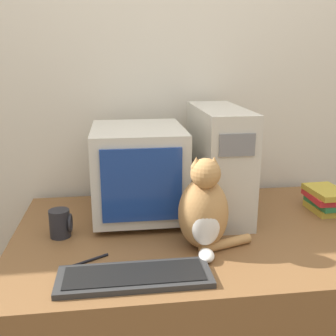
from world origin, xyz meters
The scene contains 9 objects.
wall_back centered at (0.00, 0.96, 1.25)m, with size 7.00×0.05×2.50m.
desk centered at (0.00, 0.45, 0.36)m, with size 1.41×0.89×0.73m.
crt_monitor centered at (-0.22, 0.62, 0.92)m, with size 0.36×0.42×0.37m.
computer_tower centered at (0.11, 0.62, 0.95)m, with size 0.19×0.48×0.45m.
keyboard centered at (-0.27, 0.13, 0.74)m, with size 0.46×0.16×0.02m.
cat centered at (-0.02, 0.30, 0.86)m, with size 0.27×0.23×0.33m.
book_stack centered at (0.58, 0.57, 0.78)m, with size 0.15×0.20×0.10m.
pen centered at (-0.42, 0.25, 0.73)m, with size 0.14×0.09×0.01m.
mug centered at (-0.52, 0.46, 0.78)m, with size 0.08×0.08×0.10m.
Camera 1 is at (-0.30, -0.92, 1.37)m, focal length 42.00 mm.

